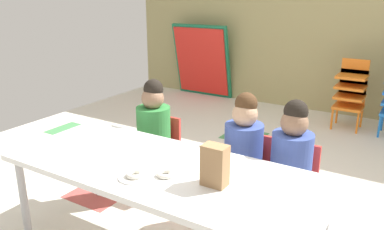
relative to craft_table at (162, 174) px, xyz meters
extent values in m
cube|color=silver|center=(0.02, 0.79, -0.56)|extent=(5.75, 5.58, 0.02)
cube|color=#478C51|center=(-0.43, 2.14, -0.54)|extent=(0.43, 0.43, 0.00)
cube|color=#B24C47|center=(-0.88, 0.34, -0.54)|extent=(0.43, 0.43, 0.00)
cube|color=#478C51|center=(-2.23, 1.24, -0.54)|extent=(0.43, 0.43, 0.00)
cube|color=tan|center=(0.02, 3.59, 0.77)|extent=(5.75, 0.10, 2.63)
cube|color=white|center=(0.00, 0.00, 0.03)|extent=(1.89, 0.78, 0.04)
cylinder|color=#B2B2B7|center=(-0.87, -0.33, -0.27)|extent=(0.05, 0.05, 0.56)
cylinder|color=#B2B2B7|center=(-0.87, 0.33, -0.27)|extent=(0.05, 0.05, 0.56)
cube|color=red|center=(-0.52, 0.61, -0.25)|extent=(0.32, 0.30, 0.03)
cube|color=red|center=(-0.52, 0.76, -0.10)|extent=(0.29, 0.02, 0.30)
cylinder|color=#2D7A38|center=(-0.52, 0.61, -0.03)|extent=(0.30, 0.30, 0.38)
sphere|color=#8C664C|center=(-0.52, 0.61, 0.23)|extent=(0.17, 0.17, 0.17)
sphere|color=black|center=(-0.52, 0.62, 0.30)|extent=(0.15, 0.15, 0.15)
cylinder|color=red|center=(-0.66, 0.48, -0.40)|extent=(0.02, 0.02, 0.28)
cylinder|color=red|center=(-0.38, 0.48, -0.40)|extent=(0.02, 0.02, 0.28)
cylinder|color=red|center=(-0.66, 0.74, -0.40)|extent=(0.02, 0.02, 0.28)
cylinder|color=red|center=(-0.38, 0.74, -0.40)|extent=(0.02, 0.02, 0.28)
cube|color=red|center=(0.24, 0.61, -0.25)|extent=(0.32, 0.30, 0.03)
cube|color=red|center=(0.24, 0.76, -0.10)|extent=(0.29, 0.02, 0.30)
cylinder|color=#384C99|center=(0.24, 0.61, -0.03)|extent=(0.33, 0.33, 0.38)
sphere|color=tan|center=(0.24, 0.61, 0.23)|extent=(0.17, 0.17, 0.17)
sphere|color=#472D19|center=(0.24, 0.62, 0.30)|extent=(0.15, 0.15, 0.15)
cylinder|color=red|center=(0.10, 0.48, -0.40)|extent=(0.02, 0.02, 0.28)
cylinder|color=red|center=(0.38, 0.48, -0.40)|extent=(0.02, 0.02, 0.28)
cylinder|color=red|center=(0.10, 0.74, -0.40)|extent=(0.02, 0.02, 0.28)
cylinder|color=red|center=(0.38, 0.74, -0.40)|extent=(0.02, 0.02, 0.28)
cube|color=red|center=(0.57, 0.61, -0.25)|extent=(0.32, 0.30, 0.03)
cube|color=red|center=(0.57, 0.76, -0.10)|extent=(0.29, 0.02, 0.30)
cylinder|color=#384C99|center=(0.57, 0.61, -0.03)|extent=(0.33, 0.33, 0.38)
sphere|color=#8C664C|center=(0.57, 0.61, 0.23)|extent=(0.17, 0.17, 0.17)
sphere|color=black|center=(0.57, 0.62, 0.30)|extent=(0.15, 0.15, 0.15)
cylinder|color=red|center=(0.43, 0.48, -0.40)|extent=(0.02, 0.02, 0.28)
cylinder|color=red|center=(0.71, 0.48, -0.40)|extent=(0.02, 0.02, 0.28)
cylinder|color=red|center=(0.43, 0.74, -0.40)|extent=(0.02, 0.02, 0.28)
cylinder|color=red|center=(0.71, 0.74, -0.40)|extent=(0.02, 0.02, 0.28)
cube|color=orange|center=(0.48, 3.00, -0.29)|extent=(0.32, 0.30, 0.03)
cube|color=orange|center=(0.48, 3.14, -0.20)|extent=(0.30, 0.02, 0.18)
cube|color=orange|center=(0.48, 3.00, -0.17)|extent=(0.32, 0.30, 0.03)
cube|color=orange|center=(0.48, 3.14, -0.08)|extent=(0.30, 0.02, 0.18)
cube|color=orange|center=(0.48, 3.00, -0.05)|extent=(0.32, 0.30, 0.03)
cube|color=orange|center=(0.48, 3.14, 0.04)|extent=(0.30, 0.02, 0.18)
cube|color=orange|center=(0.48, 3.00, 0.07)|extent=(0.32, 0.30, 0.03)
cube|color=orange|center=(0.48, 3.14, 0.16)|extent=(0.30, 0.02, 0.18)
cylinder|color=orange|center=(0.34, 2.87, -0.42)|extent=(0.02, 0.02, 0.26)
cylinder|color=orange|center=(0.62, 2.87, -0.42)|extent=(0.02, 0.02, 0.26)
cylinder|color=orange|center=(0.34, 3.13, -0.42)|extent=(0.02, 0.02, 0.26)
cylinder|color=orange|center=(0.62, 3.13, -0.42)|extent=(0.02, 0.02, 0.26)
cylinder|color=blue|center=(0.85, 2.87, -0.42)|extent=(0.02, 0.02, 0.26)
cylinder|color=blue|center=(0.85, 3.13, -0.42)|extent=(0.02, 0.02, 0.26)
cube|color=#19724C|center=(-1.72, 3.40, -0.01)|extent=(0.90, 0.28, 1.09)
cube|color=red|center=(-1.72, 3.36, -0.01)|extent=(0.83, 0.23, 0.99)
cube|color=#9E754C|center=(0.36, -0.04, 0.16)|extent=(0.13, 0.09, 0.22)
cylinder|color=white|center=(-0.04, -0.19, 0.05)|extent=(0.18, 0.18, 0.01)
torus|color=white|center=(-0.04, -0.19, 0.07)|extent=(0.10, 0.10, 0.03)
torus|color=white|center=(0.09, -0.09, 0.06)|extent=(0.10, 0.10, 0.03)
camera|label=1|loc=(1.23, -1.65, 1.01)|focal=36.64mm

